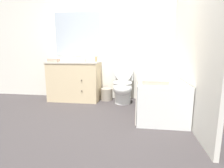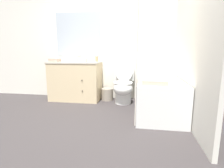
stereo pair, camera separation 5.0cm
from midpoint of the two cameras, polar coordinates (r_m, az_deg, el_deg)
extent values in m
plane|color=#383333|center=(2.42, -5.84, -14.91)|extent=(14.00, 14.00, 0.00)
cube|color=white|center=(3.90, 0.53, 13.67)|extent=(8.00, 0.05, 2.50)
cube|color=#B2BCC6|center=(4.06, -10.61, 15.66)|extent=(1.00, 0.01, 0.93)
cube|color=white|center=(3.06, 23.81, 13.63)|extent=(0.05, 2.71, 2.50)
cube|color=beige|center=(3.85, -11.41, 0.78)|extent=(1.05, 0.54, 0.80)
cube|color=beige|center=(3.80, -11.64, 6.93)|extent=(1.07, 0.56, 0.03)
cylinder|color=white|center=(3.81, -11.61, 6.33)|extent=(0.30, 0.30, 0.10)
sphere|color=#382D23|center=(3.50, -9.40, 1.21)|extent=(0.02, 0.02, 0.02)
sphere|color=#382D23|center=(3.54, -9.30, -2.22)|extent=(0.02, 0.02, 0.02)
cylinder|color=silver|center=(3.98, -10.68, 7.62)|extent=(0.04, 0.04, 0.04)
cylinder|color=silver|center=(3.94, -10.92, 8.48)|extent=(0.02, 0.11, 0.09)
cylinder|color=silver|center=(4.00, -11.43, 7.63)|extent=(0.03, 0.03, 0.04)
cylinder|color=silver|center=(3.96, -9.93, 7.66)|extent=(0.03, 0.03, 0.04)
cylinder|color=white|center=(3.58, 4.04, -4.36)|extent=(0.33, 0.33, 0.24)
ellipsoid|color=white|center=(3.48, 4.00, -1.31)|extent=(0.39, 0.47, 0.29)
torus|color=white|center=(3.45, 4.02, 0.41)|extent=(0.38, 0.38, 0.04)
cube|color=white|center=(3.75, 4.50, 4.02)|extent=(0.41, 0.18, 0.36)
ellipsoid|color=white|center=(3.63, 4.36, 4.32)|extent=(0.37, 0.14, 0.43)
cube|color=white|center=(3.16, 15.20, -3.55)|extent=(0.72, 1.55, 0.58)
cube|color=#A8ADAE|center=(3.10, 15.45, 1.54)|extent=(0.60, 1.43, 0.01)
cube|color=silver|center=(2.60, 8.73, 9.12)|extent=(0.01, 0.52, 1.95)
cylinder|color=gray|center=(3.79, -1.16, -3.37)|extent=(0.25, 0.25, 0.25)
cube|color=beige|center=(3.75, -8.99, 7.78)|extent=(0.14, 0.13, 0.08)
ellipsoid|color=white|center=(3.75, -9.02, 8.54)|extent=(0.06, 0.04, 0.03)
cylinder|color=tan|center=(3.71, -4.63, 8.10)|extent=(0.06, 0.06, 0.11)
cylinder|color=silver|center=(3.71, -4.64, 9.17)|extent=(0.03, 0.03, 0.03)
cube|color=tan|center=(3.85, -17.78, 7.41)|extent=(0.21, 0.17, 0.07)
cube|color=tan|center=(2.55, 14.27, 0.54)|extent=(0.35, 0.23, 0.06)
camera|label=1|loc=(0.03, -89.51, 0.09)|focal=28.00mm
camera|label=2|loc=(0.03, 90.49, -0.09)|focal=28.00mm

